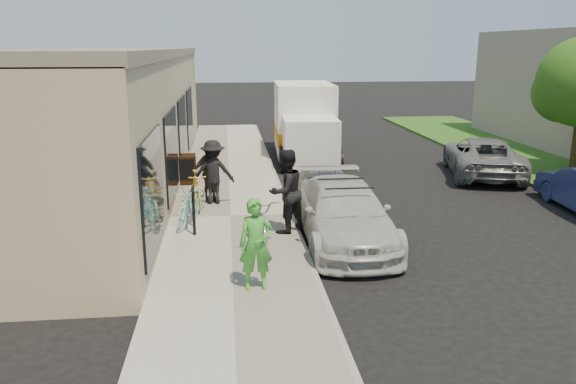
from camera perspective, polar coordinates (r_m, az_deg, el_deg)
name	(u,v)px	position (r m, az deg, el deg)	size (l,w,h in m)	color
ground	(330,262)	(11.65, 4.26, -7.08)	(120.00, 120.00, 0.00)	black
sidewalk	(230,218)	(14.28, -5.87, -2.69)	(3.00, 34.00, 0.15)	#A5A195
curb	(291,217)	(14.37, 0.33, -2.54)	(0.12, 34.00, 0.13)	gray
storefront	(126,116)	(19.03, -16.09, 7.46)	(3.60, 20.00, 4.22)	tan
bike_rack	(193,205)	(13.06, -9.59, -1.36)	(0.11, 0.71, 1.00)	black
sandwich_board	(187,170)	(17.49, -10.24, 2.25)	(0.61, 0.62, 0.94)	#311C0D
sedan_white	(344,213)	(12.63, 5.67, -2.15)	(1.92, 4.65, 1.39)	#BCBCB7
sedan_silver	(327,190)	(14.93, 3.98, 0.24)	(1.43, 3.55, 1.21)	#A6A6AB
moving_truck	(305,125)	(22.34, 1.71, 6.81)	(2.48, 5.96, 2.88)	white
far_car_gray	(483,156)	(20.24, 19.16, 3.43)	(2.20, 4.77, 1.32)	slate
tandem_bike	(260,220)	(12.06, -2.91, -2.81)	(0.72, 2.07, 1.09)	#BABABD
woman_rider	(256,244)	(9.78, -3.27, -5.33)	(0.59, 0.39, 1.63)	green
man_standing	(286,191)	(12.72, -0.24, 0.07)	(0.93, 0.72, 1.91)	black
cruiser_bike_a	(189,207)	(13.54, -10.07, -1.49)	(0.42, 1.50, 0.90)	#8DD2C9
cruiser_bike_b	(194,198)	(14.40, -9.53, -0.65)	(0.55, 1.57, 0.82)	#8DD2C9
cruiser_bike_c	(196,190)	(14.99, -9.30, 0.24)	(0.45, 1.60, 0.96)	gold
bystander_a	(213,172)	(15.23, -7.61, 2.02)	(1.12, 0.64, 1.74)	black
bystander_b	(209,173)	(15.46, -8.00, 1.97)	(0.95, 0.39, 1.62)	brown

